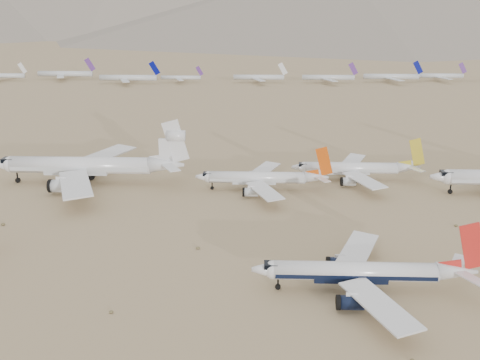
{
  "coord_description": "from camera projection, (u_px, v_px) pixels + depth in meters",
  "views": [
    {
      "loc": [
        -15.62,
        -104.82,
        57.24
      ],
      "look_at": [
        -21.22,
        47.88,
        7.0
      ],
      "focal_mm": 40.0,
      "sensor_mm": 36.0,
      "label": 1
    }
  ],
  "objects": [
    {
      "name": "main_airliner",
      "position": [
        365.0,
        272.0,
        110.9
      ],
      "size": [
        45.35,
        44.29,
        16.0
      ],
      "color": "white",
      "rests_on": "ground"
    },
    {
      "name": "row2_gold_tail",
      "position": [
        356.0,
        168.0,
        181.76
      ],
      "size": [
        42.39,
        41.46,
        15.09
      ],
      "color": "white",
      "rests_on": "ground"
    },
    {
      "name": "row2_orange_tail",
      "position": [
        263.0,
        178.0,
        171.91
      ],
      "size": [
        41.57,
        40.66,
        14.83
      ],
      "color": "white",
      "rests_on": "ground"
    },
    {
      "name": "ground",
      "position": [
        329.0,
        280.0,
        116.84
      ],
      "size": [
        7000.0,
        7000.0,
        0.0
      ],
      "primitive_type": "plane",
      "color": "#927955",
      "rests_on": "ground"
    },
    {
      "name": "distant_storage_row",
      "position": [
        349.0,
        77.0,
        410.86
      ],
      "size": [
        672.05,
        65.04,
        14.93
      ],
      "color": "silver",
      "rests_on": "ground"
    },
    {
      "name": "row2_white_trijet",
      "position": [
        91.0,
        165.0,
        177.69
      ],
      "size": [
        62.72,
        61.3,
        22.22
      ],
      "color": "white",
      "rests_on": "ground"
    }
  ]
}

